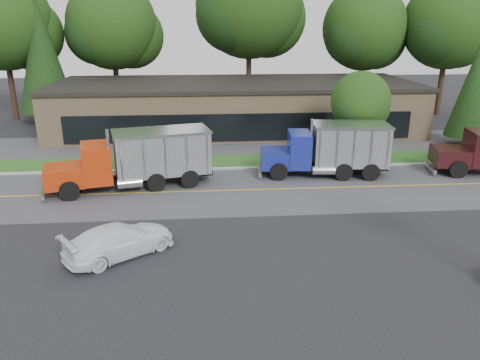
% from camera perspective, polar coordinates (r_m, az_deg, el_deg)
% --- Properties ---
extents(ground, '(140.00, 140.00, 0.00)m').
position_cam_1_polar(ground, '(19.39, -1.07, -10.47)').
color(ground, '#2F2F34').
rests_on(ground, ground).
extents(road, '(60.00, 8.00, 0.02)m').
position_cam_1_polar(road, '(27.58, -2.23, -1.33)').
color(road, '#55555A').
rests_on(road, ground).
extents(center_line, '(60.00, 0.12, 0.01)m').
position_cam_1_polar(center_line, '(27.58, -2.23, -1.33)').
color(center_line, gold).
rests_on(center_line, ground).
extents(curb, '(60.00, 0.30, 0.12)m').
position_cam_1_polar(curb, '(31.56, -2.55, 1.28)').
color(curb, '#9E9E99').
rests_on(curb, ground).
extents(grass_verge, '(60.00, 3.40, 0.03)m').
position_cam_1_polar(grass_verge, '(33.28, -2.67, 2.21)').
color(grass_verge, '#265C1F').
rests_on(grass_verge, ground).
extents(far_parking, '(60.00, 7.00, 0.02)m').
position_cam_1_polar(far_parking, '(38.10, -2.93, 4.35)').
color(far_parking, '#55555A').
rests_on(far_parking, ground).
extents(strip_mall, '(32.00, 12.00, 4.00)m').
position_cam_1_polar(strip_mall, '(43.64, -0.56, 8.91)').
color(strip_mall, tan).
rests_on(strip_mall, ground).
extents(tree_far_a, '(9.98, 9.39, 14.23)m').
position_cam_1_polar(tree_far_a, '(52.52, -26.77, 16.44)').
color(tree_far_a, '#382619').
rests_on(tree_far_a, ground).
extents(tree_far_b, '(9.61, 9.05, 13.71)m').
position_cam_1_polar(tree_far_b, '(51.78, -15.11, 17.36)').
color(tree_far_b, '#382619').
rests_on(tree_far_b, ground).
extents(tree_far_c, '(11.67, 10.99, 16.65)m').
position_cam_1_polar(tree_far_c, '(51.30, 1.31, 20.05)').
color(tree_far_c, '#382619').
rests_on(tree_far_c, ground).
extents(tree_far_d, '(9.24, 8.70, 13.18)m').
position_cam_1_polar(tree_far_d, '(52.86, 15.03, 17.01)').
color(tree_far_d, '#382619').
rests_on(tree_far_d, ground).
extents(tree_far_e, '(9.75, 9.18, 13.91)m').
position_cam_1_polar(tree_far_e, '(54.19, 24.15, 16.59)').
color(tree_far_e, '#382619').
rests_on(tree_far_e, ground).
extents(evergreen_left, '(5.18, 5.18, 11.78)m').
position_cam_1_polar(evergreen_left, '(49.33, -22.96, 13.86)').
color(evergreen_left, '#382619').
rests_on(evergreen_left, ground).
extents(evergreen_right, '(3.66, 3.66, 8.32)m').
position_cam_1_polar(evergreen_right, '(41.01, 26.71, 9.95)').
color(evergreen_right, '#382619').
rests_on(evergreen_right, ground).
extents(tree_verge, '(4.40, 4.14, 6.28)m').
position_cam_1_polar(tree_verge, '(34.24, 14.53, 8.97)').
color(tree_verge, '#382619').
rests_on(tree_verge, ground).
extents(dump_truck_red, '(9.84, 4.63, 3.36)m').
position_cam_1_polar(dump_truck_red, '(28.37, -12.10, 2.68)').
color(dump_truck_red, black).
rests_on(dump_truck_red, ground).
extents(dump_truck_blue, '(8.28, 3.31, 3.36)m').
position_cam_1_polar(dump_truck_blue, '(30.49, 11.13, 3.85)').
color(dump_truck_blue, black).
rests_on(dump_truck_blue, ground).
extents(rally_car, '(4.96, 4.36, 1.38)m').
position_cam_1_polar(rally_car, '(20.60, -14.47, -7.11)').
color(rally_car, white).
rests_on(rally_car, ground).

